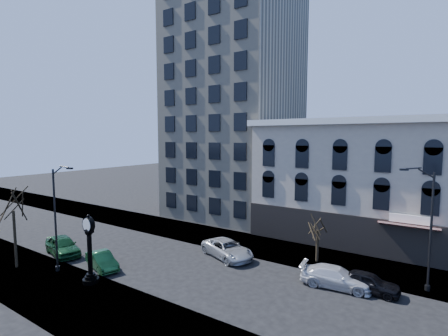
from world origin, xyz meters
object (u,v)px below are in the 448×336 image
Objects in this scene: street_clock at (90,252)px; car_near_b at (102,261)px; car_near_a at (63,246)px; street_lamp_near at (59,191)px.

car_near_b is at bearing 130.09° from street_clock.
car_near_b is (5.70, 0.00, -0.18)m from car_near_a.
street_clock is 3.32m from car_near_b.
street_clock is at bearing -92.52° from car_near_a.
street_lamp_near is (-3.44, -0.10, 4.20)m from street_clock.
street_lamp_near reaches higher than street_clock.
car_near_a is at bearing 106.31° from car_near_b.
street_clock is at bearing -5.67° from street_lamp_near.
car_near_b is (1.69, 2.32, -5.94)m from street_lamp_near.
street_lamp_near reaches higher than car_near_a.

